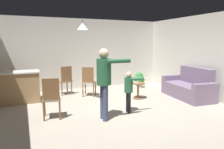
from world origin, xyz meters
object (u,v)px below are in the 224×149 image
(dining_chair_by_counter, at_px, (65,79))
(dining_chair_centre_back, at_px, (89,80))
(couch_floral, at_px, (189,88))
(dining_chair_near_wall, at_px, (51,97))
(person_child, at_px, (129,87))
(kitchen_counter, at_px, (18,87))
(side_table_by_couch, at_px, (138,89))
(spare_remote_on_table, at_px, (136,82))
(person_adult, at_px, (104,76))
(potted_plant_corner, at_px, (139,79))

(dining_chair_by_counter, relative_size, dining_chair_centre_back, 1.00)
(couch_floral, xyz_separation_m, dining_chair_near_wall, (-4.40, -0.23, 0.21))
(person_child, distance_m, dining_chair_near_wall, 1.92)
(kitchen_counter, distance_m, side_table_by_couch, 3.69)
(kitchen_counter, distance_m, dining_chair_by_counter, 1.55)
(couch_floral, bearing_deg, kitchen_counter, 78.55)
(couch_floral, height_order, dining_chair_by_counter, same)
(kitchen_counter, bearing_deg, person_child, -38.89)
(dining_chair_centre_back, distance_m, spare_remote_on_table, 1.59)
(side_table_by_couch, bearing_deg, dining_chair_by_counter, 144.71)
(side_table_by_couch, bearing_deg, kitchen_counter, 163.61)
(dining_chair_near_wall, relative_size, spare_remote_on_table, 7.69)
(couch_floral, xyz_separation_m, dining_chair_by_counter, (-3.66, 1.99, 0.21))
(person_child, height_order, dining_chair_centre_back, person_child)
(spare_remote_on_table, bearing_deg, kitchen_counter, 164.02)
(side_table_by_couch, distance_m, person_adult, 2.22)
(couch_floral, distance_m, kitchen_counter, 5.38)
(dining_chair_near_wall, bearing_deg, side_table_by_couch, 23.70)
(kitchen_counter, bearing_deg, person_adult, -51.05)
(couch_floral, height_order, person_adult, person_adult)
(couch_floral, height_order, kitchen_counter, couch_floral)
(dining_chair_centre_back, bearing_deg, dining_chair_near_wall, -100.82)
(person_adult, bearing_deg, spare_remote_on_table, 129.81)
(person_child, xyz_separation_m, dining_chair_near_wall, (-1.88, 0.32, -0.12))
(person_child, bearing_deg, couch_floral, 106.44)
(potted_plant_corner, bearing_deg, dining_chair_near_wall, -149.14)
(dining_chair_near_wall, height_order, potted_plant_corner, dining_chair_near_wall)
(dining_chair_by_counter, relative_size, spare_remote_on_table, 7.69)
(person_child, xyz_separation_m, spare_remote_on_table, (0.86, 1.12, -0.13))
(dining_chair_by_counter, distance_m, dining_chair_centre_back, 0.87)
(potted_plant_corner, relative_size, spare_remote_on_table, 4.87)
(side_table_by_couch, xyz_separation_m, person_adult, (-1.65, -1.29, 0.71))
(side_table_by_couch, height_order, dining_chair_centre_back, dining_chair_centre_back)
(person_adult, height_order, dining_chair_by_counter, person_adult)
(kitchen_counter, height_order, dining_chair_by_counter, dining_chair_by_counter)
(couch_floral, height_order, spare_remote_on_table, couch_floral)
(side_table_by_couch, distance_m, dining_chair_centre_back, 1.66)
(dining_chair_near_wall, distance_m, dining_chair_centre_back, 2.20)
(side_table_by_couch, bearing_deg, dining_chair_centre_back, 146.02)
(kitchen_counter, relative_size, person_child, 1.17)
(dining_chair_centre_back, bearing_deg, potted_plant_corner, 42.35)
(side_table_by_couch, distance_m, dining_chair_near_wall, 2.90)
(potted_plant_corner, bearing_deg, dining_chair_centre_back, -167.06)
(person_adult, distance_m, dining_chair_near_wall, 1.35)
(dining_chair_by_counter, distance_m, dining_chair_near_wall, 2.33)
(dining_chair_near_wall, xyz_separation_m, potted_plant_corner, (3.68, 2.20, -0.20))
(couch_floral, relative_size, dining_chair_near_wall, 1.87)
(couch_floral, relative_size, dining_chair_by_counter, 1.87)
(dining_chair_near_wall, distance_m, potted_plant_corner, 4.30)
(kitchen_counter, relative_size, potted_plant_corner, 1.99)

